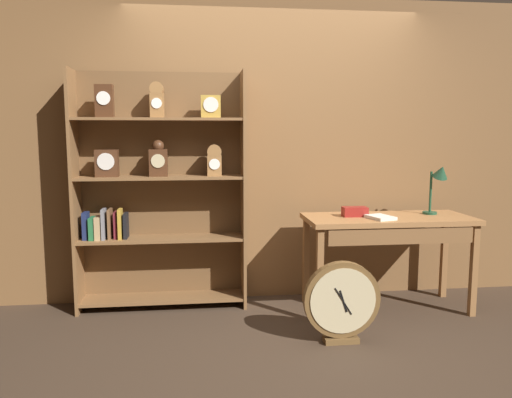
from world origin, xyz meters
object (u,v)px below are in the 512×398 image
(bookshelf, at_px, (157,189))
(toolbox_small, at_px, (355,212))
(round_clock_large, at_px, (342,302))
(open_repair_manual, at_px, (380,217))
(workbench, at_px, (389,229))
(desk_lamp, at_px, (439,179))

(bookshelf, bearing_deg, toolbox_small, -9.06)
(round_clock_large, bearing_deg, open_repair_manual, 48.49)
(workbench, distance_m, round_clock_large, 0.91)
(desk_lamp, bearing_deg, open_repair_manual, -165.20)
(workbench, bearing_deg, round_clock_large, -133.49)
(desk_lamp, bearing_deg, toolbox_small, -179.74)
(bookshelf, bearing_deg, workbench, -9.65)
(workbench, xyz_separation_m, open_repair_manual, (-0.11, -0.08, 0.11))
(open_repair_manual, bearing_deg, desk_lamp, -1.72)
(toolbox_small, height_order, open_repair_manual, toolbox_small)
(toolbox_small, xyz_separation_m, open_repair_manual, (0.16, -0.14, -0.03))
(round_clock_large, bearing_deg, workbench, 46.51)
(workbench, bearing_deg, toolbox_small, 166.89)
(desk_lamp, relative_size, round_clock_large, 0.74)
(workbench, height_order, toolbox_small, toolbox_small)
(bookshelf, relative_size, round_clock_large, 3.38)
(bookshelf, xyz_separation_m, round_clock_large, (1.31, -0.91, -0.70))
(bookshelf, height_order, round_clock_large, bookshelf)
(toolbox_small, relative_size, round_clock_large, 0.35)
(open_repair_manual, relative_size, round_clock_large, 0.38)
(bookshelf, height_order, open_repair_manual, bookshelf)
(bookshelf, height_order, desk_lamp, bookshelf)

